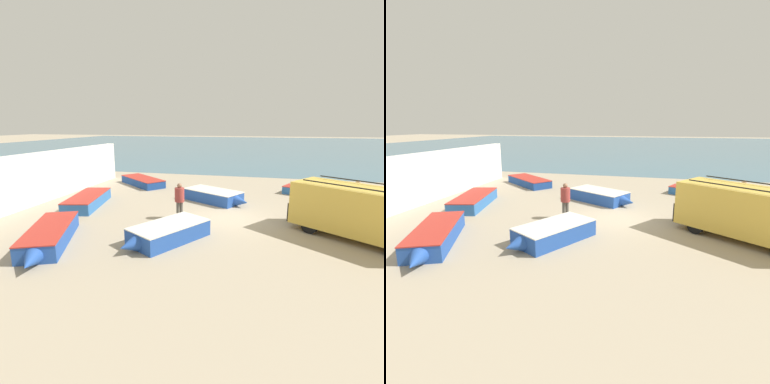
% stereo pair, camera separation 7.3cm
% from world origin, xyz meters
% --- Properties ---
extents(ground_plane, '(200.00, 200.00, 0.00)m').
position_xyz_m(ground_plane, '(0.00, 0.00, 0.00)').
color(ground_plane, tan).
extents(sea_water, '(120.00, 80.00, 0.01)m').
position_xyz_m(sea_water, '(0.00, 52.00, 0.00)').
color(sea_water, '#477084').
rests_on(sea_water, ground_plane).
extents(harbor_wall, '(0.50, 15.76, 2.89)m').
position_xyz_m(harbor_wall, '(-11.05, 1.00, 1.44)').
color(harbor_wall, silver).
rests_on(harbor_wall, ground_plane).
extents(parked_van, '(5.30, 4.50, 2.22)m').
position_xyz_m(parked_van, '(5.27, -1.42, 1.16)').
color(parked_van, gold).
rests_on(parked_van, ground_plane).
extents(fishing_rowboat_0, '(2.35, 4.95, 0.62)m').
position_xyz_m(fishing_rowboat_0, '(-7.97, 0.53, 0.31)').
color(fishing_rowboat_0, '#2D66AD').
rests_on(fishing_rowboat_0, ground_plane).
extents(fishing_rowboat_1, '(2.86, 4.75, 0.66)m').
position_xyz_m(fishing_rowboat_1, '(-6.21, -4.86, 0.33)').
color(fishing_rowboat_1, '#234CA3').
rests_on(fishing_rowboat_1, ground_plane).
extents(fishing_rowboat_2, '(4.58, 3.96, 0.56)m').
position_xyz_m(fishing_rowboat_2, '(-7.42, 6.64, 0.28)').
color(fishing_rowboat_2, navy).
rests_on(fishing_rowboat_2, ground_plane).
extents(fishing_rowboat_3, '(5.40, 3.11, 0.51)m').
position_xyz_m(fishing_rowboat_3, '(5.18, 5.61, 0.25)').
color(fishing_rowboat_3, '#2D66AD').
rests_on(fishing_rowboat_3, ground_plane).
extents(fishing_rowboat_4, '(4.11, 3.05, 0.67)m').
position_xyz_m(fishing_rowboat_4, '(-1.23, 3.04, 0.34)').
color(fishing_rowboat_4, '#234CA3').
rests_on(fishing_rowboat_4, ground_plane).
extents(fishing_rowboat_5, '(2.95, 3.82, 0.67)m').
position_xyz_m(fishing_rowboat_5, '(-1.99, -3.44, 0.34)').
color(fishing_rowboat_5, '#234CA3').
rests_on(fishing_rowboat_5, ground_plane).
extents(fisherman_0, '(0.46, 0.46, 1.74)m').
position_xyz_m(fisherman_0, '(-2.31, -0.61, 1.04)').
color(fisherman_0, '#5B564C').
rests_on(fisherman_0, ground_plane).
extents(fisherman_1, '(0.46, 0.46, 1.75)m').
position_xyz_m(fisherman_1, '(6.11, 2.32, 1.05)').
color(fisherman_1, '#5B564C').
rests_on(fisherman_1, ground_plane).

